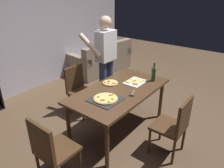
{
  "coord_description": "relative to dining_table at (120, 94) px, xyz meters",
  "views": [
    {
      "loc": [
        -2.36,
        -1.7,
        2.18
      ],
      "look_at": [
        0.0,
        0.15,
        0.8
      ],
      "focal_mm": 33.51,
      "sensor_mm": 36.0,
      "label": 1
    }
  ],
  "objects": [
    {
      "name": "second_pizza_plain",
      "position": [
        0.08,
        0.25,
        0.09
      ],
      "size": [
        0.25,
        0.25,
        0.03
      ],
      "color": "tan",
      "rests_on": "dining_table"
    },
    {
      "name": "chair_far_side",
      "position": [
        0.0,
        0.93,
        -0.16
      ],
      "size": [
        0.42,
        0.42,
        0.9
      ],
      "color": "#472D19",
      "rests_on": "ground_plane"
    },
    {
      "name": "pepperoni_pizza_on_tray",
      "position": [
        -0.39,
        -0.04,
        0.09
      ],
      "size": [
        0.41,
        0.41,
        0.04
      ],
      "color": "#2D2D33",
      "rests_on": "dining_table"
    },
    {
      "name": "wine_bottle",
      "position": [
        0.61,
        -0.25,
        0.19
      ],
      "size": [
        0.07,
        0.07,
        0.32
      ],
      "color": "#194723",
      "rests_on": "dining_table"
    },
    {
      "name": "pizza_slices_on_towel",
      "position": [
        0.38,
        -0.05,
        0.09
      ],
      "size": [
        0.36,
        0.28,
        0.03
      ],
      "color": "white",
      "rests_on": "dining_table"
    },
    {
      "name": "dining_table",
      "position": [
        0.0,
        0.0,
        0.0
      ],
      "size": [
        1.69,
        0.89,
        0.75
      ],
      "color": "#4C331E",
      "rests_on": "ground_plane"
    },
    {
      "name": "back_wall",
      "position": [
        0.0,
        2.6,
        0.72
      ],
      "size": [
        6.4,
        0.1,
        2.8
      ],
      "primitive_type": "cube",
      "color": "#BCB7C6",
      "rests_on": "ground_plane"
    },
    {
      "name": "chair_left_end",
      "position": [
        -1.33,
        0.0,
        -0.16
      ],
      "size": [
        0.42,
        0.42,
        0.9
      ],
      "color": "#472D19",
      "rests_on": "ground_plane"
    },
    {
      "name": "couch",
      "position": [
        1.89,
        1.99,
        -0.37
      ],
      "size": [
        1.78,
        1.01,
        0.85
      ],
      "color": "gray",
      "rests_on": "ground_plane"
    },
    {
      "name": "kitchen_scissors",
      "position": [
        -0.03,
        -0.25,
        0.08
      ],
      "size": [
        0.2,
        0.11,
        0.01
      ],
      "color": "silver",
      "rests_on": "dining_table"
    },
    {
      "name": "chair_near_camera",
      "position": [
        -0.0,
        -0.93,
        -0.16
      ],
      "size": [
        0.42,
        0.42,
        0.9
      ],
      "color": "#472D19",
      "rests_on": "ground_plane"
    },
    {
      "name": "person_serving_pizza",
      "position": [
        0.52,
        0.71,
        0.32
      ],
      "size": [
        0.55,
        0.54,
        1.75
      ],
      "color": "#38476B",
      "rests_on": "ground_plane"
    },
    {
      "name": "ground_plane",
      "position": [
        0.0,
        0.0,
        -0.68
      ],
      "size": [
        12.0,
        12.0,
        0.0
      ],
      "primitive_type": "plane",
      "color": "brown"
    }
  ]
}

